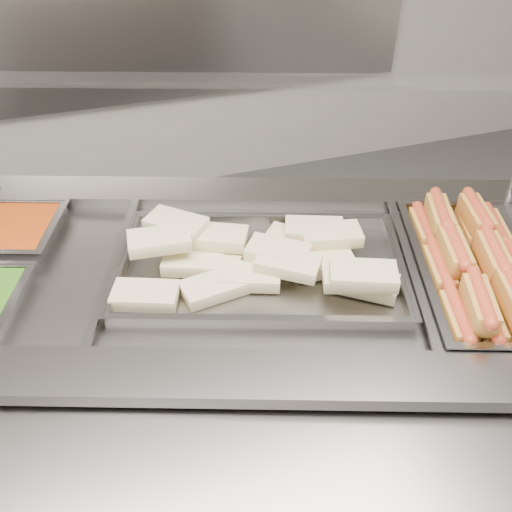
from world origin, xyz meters
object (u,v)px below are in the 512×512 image
object	(u,v)px
steam_counter	(239,383)
sneeze_guard	(237,85)
pan_wraps	(260,272)
pan_hotdogs	(487,279)

from	to	relation	value
steam_counter	sneeze_guard	xyz separation A→B (m)	(0.08, 0.22, 0.87)
sneeze_guard	pan_wraps	bearing A→B (deg)	-93.91
pan_hotdogs	pan_wraps	xyz separation A→B (m)	(-0.57, 0.20, 0.02)
pan_hotdogs	sneeze_guard	bearing A→B (deg)	141.46
sneeze_guard	steam_counter	bearing A→B (deg)	-109.25
steam_counter	pan_hotdogs	world-z (taller)	pan_hotdogs
pan_hotdogs	pan_wraps	bearing A→B (deg)	160.74
pan_wraps	pan_hotdogs	bearing A→B (deg)	-19.26
steam_counter	pan_hotdogs	xyz separation A→B (m)	(0.63, -0.22, 0.44)
steam_counter	pan_hotdogs	size ratio (longest dim) A/B	3.24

